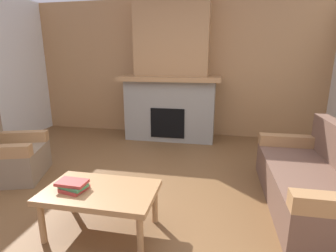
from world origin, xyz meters
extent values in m
plane|color=brown|center=(0.00, 0.00, 0.00)|extent=(9.00, 9.00, 0.00)
cube|color=#A87A4C|center=(0.00, 3.00, 1.35)|extent=(6.00, 0.12, 2.70)
cube|color=gray|center=(0.00, 2.59, 0.57)|extent=(1.70, 0.70, 1.15)
cube|color=black|center=(0.00, 2.26, 0.38)|extent=(0.64, 0.08, 0.56)
cube|color=#A87A4C|center=(0.00, 2.54, 1.19)|extent=(1.90, 0.82, 0.08)
cube|color=#A87A4C|center=(0.00, 2.69, 1.97)|extent=(1.40, 0.50, 1.47)
cube|color=brown|center=(1.93, 0.41, 0.20)|extent=(0.85, 1.81, 0.40)
cube|color=#A87A4C|center=(1.93, 1.23, 0.48)|extent=(0.84, 0.17, 0.15)
cube|color=#847056|center=(-1.74, 0.37, 0.20)|extent=(0.96, 0.96, 0.40)
cube|color=#A87A4C|center=(-1.84, 0.66, 0.48)|extent=(0.77, 0.37, 0.15)
cube|color=#A87A4C|center=(-0.07, -0.46, 0.41)|extent=(1.00, 0.60, 0.05)
cylinder|color=#A87A4C|center=(-0.51, -0.70, 0.19)|extent=(0.06, 0.06, 0.38)
cylinder|color=#A87A4C|center=(0.37, -0.70, 0.19)|extent=(0.06, 0.06, 0.38)
cylinder|color=#A87A4C|center=(-0.51, -0.22, 0.19)|extent=(0.06, 0.06, 0.38)
cylinder|color=#A87A4C|center=(0.37, -0.22, 0.19)|extent=(0.06, 0.06, 0.38)
cube|color=#B23833|center=(-0.28, -0.52, 0.45)|extent=(0.24, 0.23, 0.03)
cube|color=#3D7F4C|center=(-0.28, -0.53, 0.47)|extent=(0.25, 0.20, 0.03)
cube|color=#B23833|center=(-0.30, -0.52, 0.50)|extent=(0.26, 0.17, 0.03)
camera|label=1|loc=(0.94, -2.40, 1.56)|focal=27.80mm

